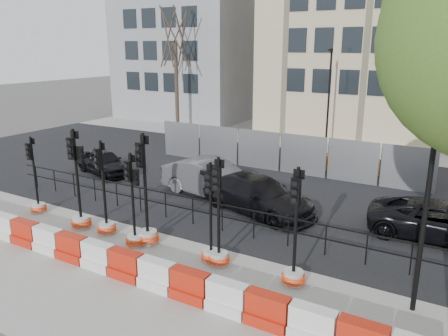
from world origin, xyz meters
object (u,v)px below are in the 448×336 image
Objects in this scene: traffic_signal_d at (134,225)px; car_c at (258,195)px; traffic_signal_h at (294,262)px; traffic_signal_a at (37,197)px; lamp_post_near at (429,183)px; car_a at (104,162)px.

car_c is at bearing 71.14° from traffic_signal_d.
traffic_signal_d is 0.94× the size of traffic_signal_h.
traffic_signal_a is 0.58× the size of car_c.
lamp_post_near is 1.56× the size of car_a.
lamp_post_near is 15.84m from car_a.
traffic_signal_a reaches higher than car_a.
traffic_signal_a is 5.33m from car_a.
traffic_signal_a is at bearing -145.12° from car_a.
car_c is (-3.10, 4.29, 0.02)m from traffic_signal_h.
traffic_signal_a reaches higher than car_c.
car_c is (8.84, -0.84, 0.09)m from car_a.
traffic_signal_h is (-2.93, -0.33, -2.55)m from lamp_post_near.
car_a is (-14.87, 4.80, -2.61)m from lamp_post_near.
traffic_signal_d is at bearing -175.45° from lamp_post_near.
lamp_post_near is 13.49m from traffic_signal_a.
lamp_post_near is 1.17× the size of car_c.
lamp_post_near reaches higher than car_c.
traffic_signal_h reaches higher than traffic_signal_d.
lamp_post_near is at bearing 7.03° from traffic_signal_h.
traffic_signal_d is 0.80× the size of car_a.
lamp_post_near reaches higher than car_a.
traffic_signal_a is 0.77× the size of car_a.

